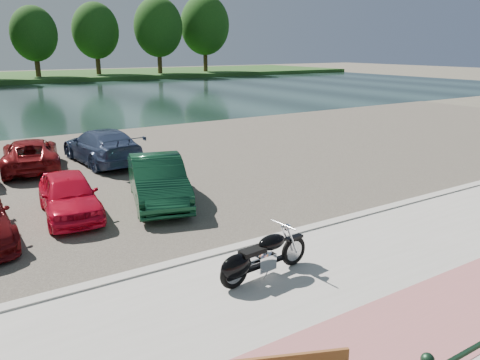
% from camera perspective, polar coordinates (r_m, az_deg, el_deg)
% --- Properties ---
extents(ground, '(200.00, 200.00, 0.00)m').
position_cam_1_polar(ground, '(10.45, 9.70, -11.34)').
color(ground, '#595447').
rests_on(ground, ground).
extents(promenade, '(60.00, 6.00, 0.10)m').
position_cam_1_polar(promenade, '(9.81, 13.72, -13.19)').
color(promenade, '#A9A69F').
rests_on(promenade, ground).
extents(pink_path, '(60.00, 2.00, 0.01)m').
position_cam_1_polar(pink_path, '(8.97, 20.89, -16.40)').
color(pink_path, '#A85F61').
rests_on(pink_path, promenade).
extents(kerb, '(60.00, 0.30, 0.14)m').
position_cam_1_polar(kerb, '(11.82, 3.19, -7.40)').
color(kerb, '#A9A69F').
rests_on(kerb, ground).
extents(parking_lot, '(60.00, 18.00, 0.04)m').
position_cam_1_polar(parking_lot, '(19.47, -12.42, 1.53)').
color(parking_lot, '#3C3731').
rests_on(parking_lot, ground).
extents(river, '(120.00, 40.00, 0.00)m').
position_cam_1_polar(river, '(47.45, -24.94, 8.77)').
color(river, '#172A26').
rests_on(river, ground).
extents(far_trees, '(70.25, 10.68, 12.52)m').
position_cam_1_polar(far_trees, '(73.41, -25.22, 16.68)').
color(far_trees, '#392914').
rests_on(far_trees, far_bank).
extents(motorcycle, '(2.33, 0.75, 1.05)m').
position_cam_1_polar(motorcycle, '(9.73, 2.11, -9.55)').
color(motorcycle, black).
rests_on(motorcycle, promenade).
extents(car_4, '(1.82, 3.82, 1.26)m').
position_cam_1_polar(car_4, '(14.24, -20.13, -1.69)').
color(car_4, red).
rests_on(car_4, parking_lot).
extents(car_5, '(2.67, 4.66, 1.45)m').
position_cam_1_polar(car_5, '(14.71, -9.99, 0.00)').
color(car_5, '#113E25').
rests_on(car_5, parking_lot).
extents(car_10, '(2.70, 4.68, 1.23)m').
position_cam_1_polar(car_10, '(20.25, -24.18, 2.88)').
color(car_10, maroon).
rests_on(car_10, parking_lot).
extents(car_11, '(2.42, 5.11, 1.44)m').
position_cam_1_polar(car_11, '(20.35, -16.49, 4.00)').
color(car_11, '#344365').
rests_on(car_11, parking_lot).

